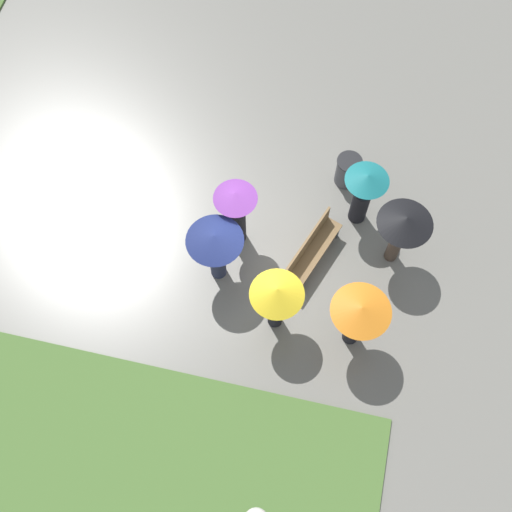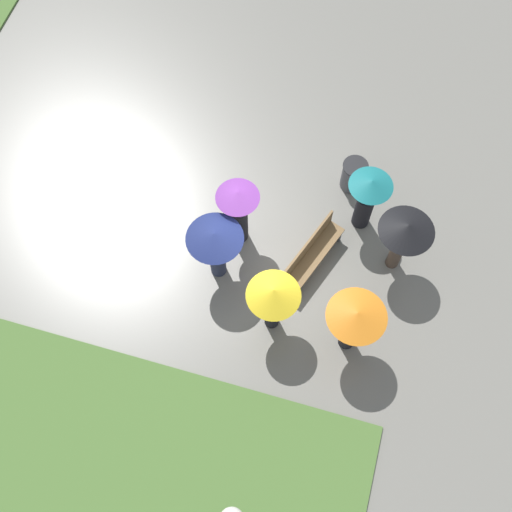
{
  "view_description": "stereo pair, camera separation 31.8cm",
  "coord_description": "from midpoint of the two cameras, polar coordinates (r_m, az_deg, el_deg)",
  "views": [
    {
      "loc": [
        -5.96,
        -1.2,
        13.09
      ],
      "look_at": [
        -0.37,
        0.06,
        0.7
      ],
      "focal_mm": 45.0,
      "sensor_mm": 36.0,
      "label": 1
    },
    {
      "loc": [
        -5.88,
        -1.51,
        13.09
      ],
      "look_at": [
        -0.37,
        0.06,
        0.7
      ],
      "focal_mm": 45.0,
      "sensor_mm": 36.0,
      "label": 2
    }
  ],
  "objects": [
    {
      "name": "crowd_person_orange",
      "position": [
        12.59,
        8.41,
        -5.29
      ],
      "size": [
        1.19,
        1.19,
        1.81
      ],
      "rotation": [
        0.0,
        0.0,
        3.43
      ],
      "color": "black",
      "rests_on": "ground_plane"
    },
    {
      "name": "crowd_person_black",
      "position": [
        13.44,
        12.31,
        2.56
      ],
      "size": [
        1.16,
        1.16,
        1.81
      ],
      "rotation": [
        0.0,
        0.0,
        1.57
      ],
      "color": "#47382D",
      "rests_on": "ground_plane"
    },
    {
      "name": "crowd_person_teal",
      "position": [
        14.07,
        8.91,
        5.65
      ],
      "size": [
        0.95,
        0.95,
        1.77
      ],
      "rotation": [
        0.0,
        0.0,
        1.0
      ],
      "color": "black",
      "rests_on": "ground_plane"
    },
    {
      "name": "crowd_person_navy",
      "position": [
        13.08,
        -4.32,
        0.92
      ],
      "size": [
        1.19,
        1.19,
        1.79
      ],
      "rotation": [
        0.0,
        0.0,
        1.66
      ],
      "color": "#282D47",
      "rests_on": "ground_plane"
    },
    {
      "name": "trash_bin",
      "position": [
        15.15,
        7.55,
        7.52
      ],
      "size": [
        0.59,
        0.59,
        0.81
      ],
      "color": "#4C4C51",
      "rests_on": "ground_plane"
    },
    {
      "name": "crowd_person_yellow",
      "position": [
        12.52,
        1.13,
        -3.67
      ],
      "size": [
        1.08,
        1.08,
        1.83
      ],
      "rotation": [
        0.0,
        0.0,
        2.92
      ],
      "color": "black",
      "rests_on": "ground_plane"
    },
    {
      "name": "ground_plane",
      "position": [
        14.43,
        -0.09,
        0.08
      ],
      "size": [
        90.0,
        90.0,
        0.0
      ],
      "primitive_type": "plane",
      "color": "slate"
    },
    {
      "name": "park_bench",
      "position": [
        13.98,
        4.15,
        0.45
      ],
      "size": [
        1.94,
        1.06,
        0.9
      ],
      "rotation": [
        0.0,
        0.0,
        -0.35
      ],
      "color": "brown",
      "rests_on": "ground_plane"
    },
    {
      "name": "crowd_person_purple",
      "position": [
        13.6,
        -2.45,
        3.97
      ],
      "size": [
        0.92,
        0.92,
        1.94
      ],
      "rotation": [
        0.0,
        0.0,
        3.19
      ],
      "color": "black",
      "rests_on": "ground_plane"
    }
  ]
}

